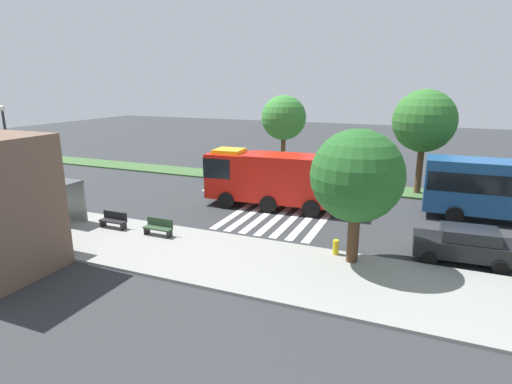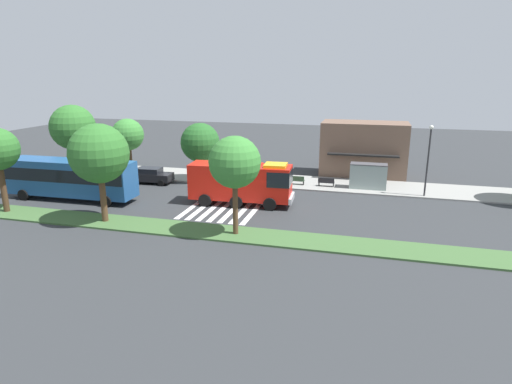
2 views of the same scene
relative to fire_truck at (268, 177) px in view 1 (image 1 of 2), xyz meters
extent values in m
plane|color=#2D3033|center=(1.39, 0.06, -2.06)|extent=(120.00, 120.00, 0.00)
cube|color=gray|center=(1.39, 8.73, -1.99)|extent=(60.00, 5.74, 0.14)
cube|color=#3D6033|center=(1.39, -7.24, -1.99)|extent=(60.00, 3.00, 0.14)
cube|color=silver|center=(-4.08, 0.06, -2.05)|extent=(0.45, 10.44, 0.01)
cube|color=silver|center=(-3.18, 0.06, -2.05)|extent=(0.45, 10.44, 0.01)
cube|color=silver|center=(-2.28, 0.06, -2.05)|extent=(0.45, 10.44, 0.01)
cube|color=silver|center=(-1.38, 0.06, -2.05)|extent=(0.45, 10.44, 0.01)
cube|color=silver|center=(-0.48, 0.06, -2.05)|extent=(0.45, 10.44, 0.01)
cube|color=silver|center=(0.42, 0.06, -2.05)|extent=(0.45, 10.44, 0.01)
cube|color=silver|center=(1.32, 0.06, -2.05)|extent=(0.45, 10.44, 0.01)
cube|color=red|center=(2.73, 0.17, -0.03)|extent=(2.78, 2.68, 2.95)
cube|color=red|center=(-1.63, -0.10, -0.01)|extent=(6.27, 2.90, 3.00)
cube|color=black|center=(3.13, 0.20, 0.56)|extent=(2.04, 2.66, 1.30)
cube|color=silver|center=(4.14, 0.26, -1.26)|extent=(0.40, 2.53, 0.50)
cube|color=yellow|center=(2.73, 0.17, 1.56)|extent=(1.94, 1.88, 0.24)
cylinder|color=black|center=(2.39, 1.41, -1.51)|extent=(1.12, 0.37, 1.10)
cylinder|color=black|center=(2.55, -1.10, -1.51)|extent=(1.12, 0.37, 1.10)
cylinder|color=black|center=(-3.23, 1.06, -1.51)|extent=(1.12, 0.37, 1.10)
cylinder|color=black|center=(-3.08, -1.46, -1.51)|extent=(1.12, 0.37, 1.10)
cylinder|color=black|center=(-0.49, 1.23, -1.51)|extent=(1.12, 0.37, 1.10)
cylinder|color=black|center=(-0.33, -1.29, -1.51)|extent=(1.12, 0.37, 1.10)
cube|color=black|center=(-11.37, 4.66, -1.35)|extent=(4.36, 2.05, 0.77)
cube|color=black|center=(-11.58, 4.65, -0.69)|extent=(2.48, 1.73, 0.56)
cylinder|color=black|center=(-10.01, 5.65, -1.74)|extent=(0.65, 0.25, 0.64)
cylinder|color=black|center=(-9.91, 3.83, -1.74)|extent=(0.65, 0.25, 0.64)
cylinder|color=black|center=(-12.82, 5.50, -1.74)|extent=(0.65, 0.25, 0.64)
cylinder|color=black|center=(-12.72, 3.68, -1.74)|extent=(0.65, 0.25, 0.64)
cylinder|color=black|center=(-11.22, -3.75, -1.56)|extent=(1.01, 0.32, 1.00)
cylinder|color=black|center=(-11.27, -1.20, -1.56)|extent=(1.01, 0.32, 1.00)
cube|color=#4C4C51|center=(10.33, 7.87, 0.48)|extent=(3.50, 1.40, 0.12)
cube|color=#8C9E99|center=(10.33, 7.21, -0.72)|extent=(3.50, 0.08, 2.40)
cylinder|color=#333338|center=(8.63, 8.52, -0.72)|extent=(0.08, 0.08, 2.40)
cylinder|color=#333338|center=(12.03, 8.52, -0.72)|extent=(0.08, 0.08, 2.40)
cube|color=black|center=(6.33, 7.59, -1.51)|extent=(1.60, 0.50, 0.08)
cube|color=black|center=(6.33, 7.37, -1.24)|extent=(1.60, 0.06, 0.45)
cube|color=black|center=(5.61, 7.59, -1.73)|extent=(0.08, 0.45, 0.37)
cube|color=black|center=(7.05, 7.59, -1.73)|extent=(0.08, 0.45, 0.37)
cube|color=#2D472D|center=(3.32, 7.59, -1.51)|extent=(1.60, 0.50, 0.08)
cube|color=#2D472D|center=(3.32, 7.37, -1.24)|extent=(1.60, 0.06, 0.45)
cube|color=black|center=(2.60, 7.59, -1.73)|extent=(0.08, 0.45, 0.37)
cube|color=black|center=(4.04, 7.59, -1.73)|extent=(0.08, 0.45, 0.37)
cylinder|color=#2D2D30|center=(15.46, 6.46, 1.15)|extent=(0.16, 0.16, 6.13)
sphere|color=white|center=(15.46, 6.46, 4.39)|extent=(0.36, 0.36, 0.36)
cube|color=black|center=(9.65, 11.21, 0.74)|extent=(7.33, 0.80, 0.16)
cylinder|color=#47301E|center=(-6.75, 6.86, -0.64)|extent=(0.52, 0.52, 2.57)
sphere|color=#235B23|center=(-6.75, 6.86, 2.07)|extent=(4.06, 4.06, 4.06)
cylinder|color=#513823|center=(-9.00, -7.24, -0.07)|extent=(0.46, 0.46, 3.70)
sphere|color=#2D6B28|center=(-9.00, -7.24, 3.33)|extent=(4.42, 4.42, 4.42)
cylinder|color=#513823|center=(1.50, -7.24, 0.03)|extent=(0.37, 0.37, 3.89)
sphere|color=#387F33|center=(1.50, -7.24, 3.23)|extent=(3.59, 3.59, 3.59)
cylinder|color=gold|center=(-5.90, 6.36, -1.57)|extent=(0.28, 0.28, 0.70)
camera|label=1|loc=(-9.47, 24.58, 5.95)|focal=29.00mm
camera|label=2|loc=(10.26, -34.56, 9.12)|focal=30.26mm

